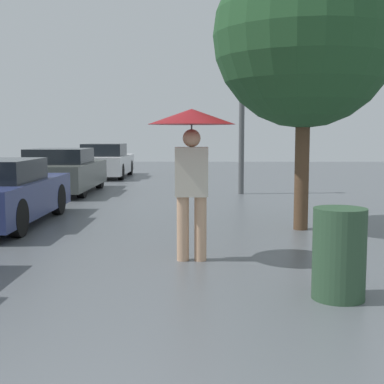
% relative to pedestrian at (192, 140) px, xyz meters
% --- Properties ---
extents(pedestrian, '(1.12, 1.12, 1.96)m').
position_rel_pedestrian_xyz_m(pedestrian, '(0.00, 0.00, 0.00)').
color(pedestrian, tan).
rests_on(pedestrian, ground_plane).
extents(parked_car_third, '(1.82, 4.01, 1.25)m').
position_rel_pedestrian_xyz_m(parked_car_third, '(-3.74, 8.03, -0.97)').
color(parked_car_third, '#4C514C').
rests_on(parked_car_third, ground_plane).
extents(parked_car_farthest, '(1.72, 4.06, 1.28)m').
position_rel_pedestrian_xyz_m(parked_car_farthest, '(-3.47, 13.51, -0.97)').
color(parked_car_farthest, silver).
rests_on(parked_car_farthest, ground_plane).
extents(tree, '(3.07, 3.07, 4.81)m').
position_rel_pedestrian_xyz_m(tree, '(1.86, 2.31, 1.70)').
color(tree, brown).
rests_on(tree, ground_plane).
extents(street_lamp, '(0.28, 0.28, 3.75)m').
position_rel_pedestrian_xyz_m(street_lamp, '(1.27, 7.84, 0.59)').
color(street_lamp, '#515456').
rests_on(street_lamp, ground_plane).
extents(trash_bin, '(0.53, 0.53, 0.92)m').
position_rel_pedestrian_xyz_m(trash_bin, '(1.49, -1.61, -1.11)').
color(trash_bin, '#2D4C33').
rests_on(trash_bin, ground_plane).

